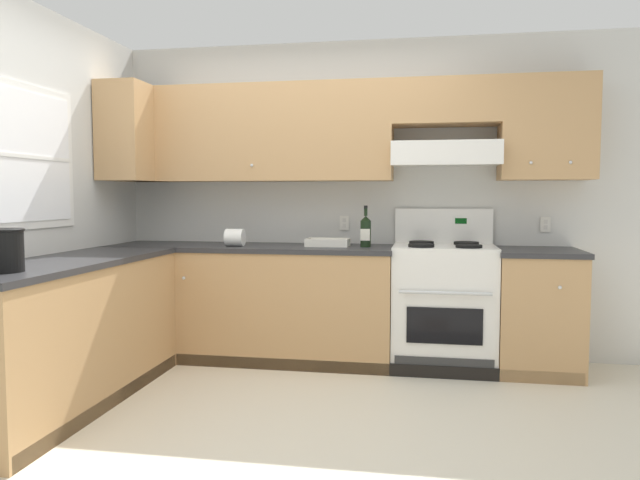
{
  "coord_description": "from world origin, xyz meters",
  "views": [
    {
      "loc": [
        0.94,
        -3.34,
        1.3
      ],
      "look_at": [
        0.23,
        0.7,
        1.0
      ],
      "focal_mm": 33.73,
      "sensor_mm": 36.0,
      "label": 1
    }
  ],
  "objects_px": {
    "wine_bottle": "(366,231)",
    "bowl": "(328,244)",
    "stove": "(443,305)",
    "bucket": "(4,249)",
    "paper_towel_roll": "(235,237)"
  },
  "relations": [
    {
      "from": "stove",
      "to": "paper_towel_roll",
      "type": "xyz_separation_m",
      "value": [
        -1.61,
        -0.1,
        0.5
      ]
    },
    {
      "from": "wine_bottle",
      "to": "bowl",
      "type": "xyz_separation_m",
      "value": [
        -0.3,
        0.03,
        -0.11
      ]
    },
    {
      "from": "paper_towel_roll",
      "to": "bowl",
      "type": "bearing_deg",
      "value": 9.44
    },
    {
      "from": "bowl",
      "to": "stove",
      "type": "bearing_deg",
      "value": -0.94
    },
    {
      "from": "stove",
      "to": "bowl",
      "type": "xyz_separation_m",
      "value": [
        -0.89,
        0.01,
        0.45
      ]
    },
    {
      "from": "bowl",
      "to": "bucket",
      "type": "distance_m",
      "value": 2.32
    },
    {
      "from": "wine_bottle",
      "to": "bowl",
      "type": "relative_size",
      "value": 0.96
    },
    {
      "from": "wine_bottle",
      "to": "paper_towel_roll",
      "type": "relative_size",
      "value": 2.21
    },
    {
      "from": "stove",
      "to": "wine_bottle",
      "type": "height_order",
      "value": "wine_bottle"
    },
    {
      "from": "bucket",
      "to": "paper_towel_roll",
      "type": "relative_size",
      "value": 1.57
    },
    {
      "from": "wine_bottle",
      "to": "bucket",
      "type": "height_order",
      "value": "wine_bottle"
    },
    {
      "from": "bucket",
      "to": "paper_towel_roll",
      "type": "xyz_separation_m",
      "value": [
        0.67,
        1.75,
        -0.05
      ]
    },
    {
      "from": "bowl",
      "to": "paper_towel_roll",
      "type": "xyz_separation_m",
      "value": [
        -0.72,
        -0.12,
        0.05
      ]
    },
    {
      "from": "bowl",
      "to": "bucket",
      "type": "height_order",
      "value": "bucket"
    },
    {
      "from": "bowl",
      "to": "paper_towel_roll",
      "type": "bearing_deg",
      "value": -170.56
    }
  ]
}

